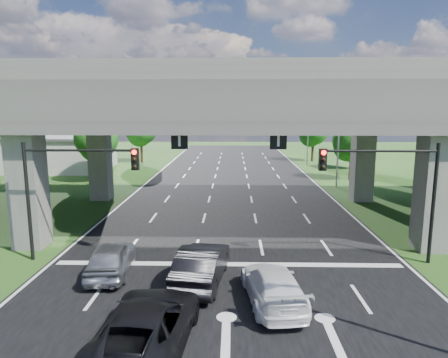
{
  "coord_description": "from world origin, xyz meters",
  "views": [
    {
      "loc": [
        0.22,
        -15.17,
        7.55
      ],
      "look_at": [
        -0.33,
        8.78,
        3.38
      ],
      "focal_mm": 32.0,
      "sensor_mm": 36.0,
      "label": 1
    }
  ],
  "objects_px": {
    "streetlight_far": "(335,128)",
    "car_dark": "(202,264)",
    "signal_right": "(390,180)",
    "streetlight_beyond": "(305,122)",
    "car_trailing": "(147,326)",
    "car_silver": "(111,258)",
    "signal_left": "(69,179)",
    "car_white": "(273,285)"
  },
  "relations": [
    {
      "from": "streetlight_far",
      "to": "car_dark",
      "type": "xyz_separation_m",
      "value": [
        -11.23,
        -22.61,
        -4.98
      ]
    },
    {
      "from": "signal_right",
      "to": "streetlight_beyond",
      "type": "height_order",
      "value": "streetlight_beyond"
    },
    {
      "from": "streetlight_beyond",
      "to": "car_trailing",
      "type": "xyz_separation_m",
      "value": [
        -12.58,
        -43.67,
        -5.01
      ]
    },
    {
      "from": "signal_right",
      "to": "car_silver",
      "type": "bearing_deg",
      "value": -172.71
    },
    {
      "from": "signal_right",
      "to": "car_dark",
      "type": "distance_m",
      "value": 9.89
    },
    {
      "from": "signal_right",
      "to": "streetlight_far",
      "type": "xyz_separation_m",
      "value": [
        2.27,
        20.06,
        1.66
      ]
    },
    {
      "from": "streetlight_far",
      "to": "streetlight_beyond",
      "type": "bearing_deg",
      "value": 90.0
    },
    {
      "from": "signal_right",
      "to": "streetlight_beyond",
      "type": "bearing_deg",
      "value": 86.39
    },
    {
      "from": "signal_left",
      "to": "car_silver",
      "type": "relative_size",
      "value": 1.34
    },
    {
      "from": "car_dark",
      "to": "signal_right",
      "type": "bearing_deg",
      "value": -157.12
    },
    {
      "from": "car_trailing",
      "to": "signal_left",
      "type": "bearing_deg",
      "value": -50.35
    },
    {
      "from": "car_white",
      "to": "signal_right",
      "type": "bearing_deg",
      "value": -151.87
    },
    {
      "from": "streetlight_far",
      "to": "car_silver",
      "type": "distance_m",
      "value": 27.18
    },
    {
      "from": "streetlight_far",
      "to": "streetlight_beyond",
      "type": "relative_size",
      "value": 1.0
    },
    {
      "from": "car_dark",
      "to": "car_white",
      "type": "distance_m",
      "value": 3.44
    },
    {
      "from": "streetlight_beyond",
      "to": "car_trailing",
      "type": "height_order",
      "value": "streetlight_beyond"
    },
    {
      "from": "streetlight_beyond",
      "to": "car_silver",
      "type": "xyz_separation_m",
      "value": [
        -15.5,
        -37.75,
        -5.05
      ]
    },
    {
      "from": "signal_left",
      "to": "car_dark",
      "type": "bearing_deg",
      "value": -20.91
    },
    {
      "from": "signal_left",
      "to": "streetlight_far",
      "type": "xyz_separation_m",
      "value": [
        17.92,
        20.06,
        1.66
      ]
    },
    {
      "from": "streetlight_far",
      "to": "car_trailing",
      "type": "relative_size",
      "value": 1.72
    },
    {
      "from": "streetlight_beyond",
      "to": "car_trailing",
      "type": "relative_size",
      "value": 1.72
    },
    {
      "from": "streetlight_far",
      "to": "car_white",
      "type": "height_order",
      "value": "streetlight_far"
    },
    {
      "from": "car_trailing",
      "to": "car_silver",
      "type": "bearing_deg",
      "value": -59.17
    },
    {
      "from": "streetlight_beyond",
      "to": "car_white",
      "type": "relative_size",
      "value": 2.03
    },
    {
      "from": "signal_left",
      "to": "car_dark",
      "type": "xyz_separation_m",
      "value": [
        6.69,
        -2.56,
        -3.32
      ]
    },
    {
      "from": "signal_right",
      "to": "streetlight_beyond",
      "type": "xyz_separation_m",
      "value": [
        2.27,
        36.06,
        1.66
      ]
    },
    {
      "from": "car_dark",
      "to": "car_trailing",
      "type": "bearing_deg",
      "value": 82.02
    },
    {
      "from": "streetlight_far",
      "to": "car_white",
      "type": "xyz_separation_m",
      "value": [
        -8.3,
        -24.4,
        -5.1
      ]
    },
    {
      "from": "car_silver",
      "to": "streetlight_far",
      "type": "bearing_deg",
      "value": -130.7
    },
    {
      "from": "streetlight_far",
      "to": "streetlight_beyond",
      "type": "xyz_separation_m",
      "value": [
        0.0,
        16.0,
        0.0
      ]
    },
    {
      "from": "car_dark",
      "to": "car_trailing",
      "type": "distance_m",
      "value": 5.23
    },
    {
      "from": "car_dark",
      "to": "car_trailing",
      "type": "height_order",
      "value": "car_dark"
    },
    {
      "from": "streetlight_far",
      "to": "car_trailing",
      "type": "xyz_separation_m",
      "value": [
        -12.58,
        -27.67,
        -5.01
      ]
    },
    {
      "from": "signal_right",
      "to": "car_dark",
      "type": "xyz_separation_m",
      "value": [
        -8.96,
        -2.56,
        -3.32
      ]
    },
    {
      "from": "streetlight_far",
      "to": "car_trailing",
      "type": "distance_m",
      "value": 30.8
    },
    {
      "from": "car_dark",
      "to": "car_silver",
      "type": "bearing_deg",
      "value": -4.5
    },
    {
      "from": "signal_left",
      "to": "car_trailing",
      "type": "distance_m",
      "value": 9.88
    },
    {
      "from": "streetlight_far",
      "to": "car_silver",
      "type": "xyz_separation_m",
      "value": [
        -15.5,
        -21.75,
        -5.05
      ]
    },
    {
      "from": "car_dark",
      "to": "streetlight_beyond",
      "type": "bearing_deg",
      "value": -99.26
    },
    {
      "from": "signal_left",
      "to": "car_dark",
      "type": "height_order",
      "value": "signal_left"
    },
    {
      "from": "car_white",
      "to": "streetlight_far",
      "type": "bearing_deg",
      "value": -116.45
    },
    {
      "from": "car_dark",
      "to": "car_white",
      "type": "relative_size",
      "value": 1.04
    }
  ]
}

